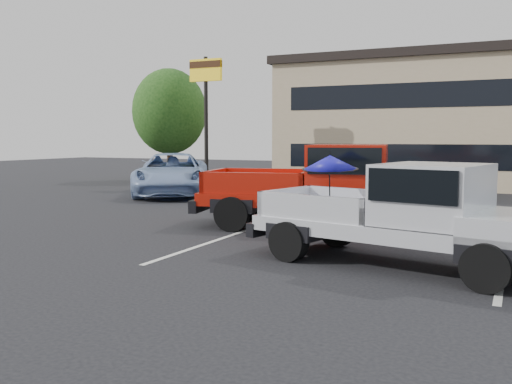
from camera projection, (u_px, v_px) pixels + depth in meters
ground at (305, 276)px, 9.60m from camera, size 90.00×90.00×0.00m
stripe_left at (209, 243)px, 12.67m from camera, size 0.12×5.00×0.01m
stripe_right at (503, 269)px, 10.14m from camera, size 0.12×5.00×0.01m
motel_building at (496, 120)px, 27.38m from camera, size 20.40×8.40×6.30m
motel_sign at (206, 87)px, 26.00m from camera, size 1.60×0.22×6.00m
tree_left at (169, 112)px, 30.48m from camera, size 3.96×3.96×6.02m
silver_pickup at (419, 210)px, 10.09m from camera, size 5.98×3.16×2.06m
red_pickup at (340, 183)px, 14.51m from camera, size 6.85×3.45×2.16m
silver_sedan at (298, 193)px, 17.30m from camera, size 4.15×1.65×1.34m
blue_suv at (172, 174)px, 23.27m from camera, size 5.51×6.73×1.70m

